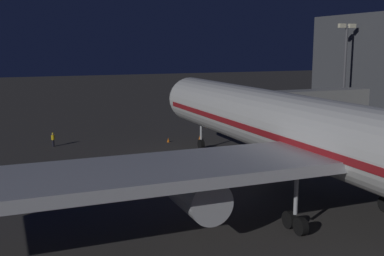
{
  "coord_description": "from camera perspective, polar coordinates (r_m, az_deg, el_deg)",
  "views": [
    {
      "loc": [
        21.64,
        39.0,
        12.12
      ],
      "look_at": [
        3.0,
        -6.8,
        3.5
      ],
      "focal_mm": 44.09,
      "sensor_mm": 36.0,
      "label": 1
    }
  ],
  "objects": [
    {
      "name": "jet_bridge",
      "position": [
        56.37,
        11.99,
        3.1
      ],
      "size": [
        17.79,
        3.4,
        7.21
      ],
      "color": "#9E9E99",
      "rests_on": "ground_plane"
    },
    {
      "name": "ground_plane",
      "position": [
        46.22,
        6.67,
        -5.38
      ],
      "size": [
        320.0,
        320.0,
        0.0
      ],
      "primitive_type": "plane",
      "color": "#383533"
    },
    {
      "name": "apron_floodlight_mast",
      "position": [
        73.36,
        18.0,
        7.01
      ],
      "size": [
        2.9,
        0.5,
        15.31
      ],
      "color": "#59595E",
      "rests_on": "ground_plane"
    },
    {
      "name": "airliner_at_gate",
      "position": [
        34.35,
        17.45,
        -1.62
      ],
      "size": [
        59.48,
        61.61,
        17.77
      ],
      "color": "silver",
      "rests_on": "ground_plane"
    },
    {
      "name": "traffic_cone_nose_port",
      "position": [
        61.82,
        0.97,
        -1.16
      ],
      "size": [
        0.36,
        0.36,
        0.55
      ],
      "primitive_type": "cone",
      "color": "orange",
      "rests_on": "ground_plane"
    },
    {
      "name": "ground_crew_marshaller_fwd",
      "position": [
        59.88,
        -16.47,
        -1.28
      ],
      "size": [
        0.4,
        0.4,
        1.72
      ],
      "color": "black",
      "rests_on": "ground_plane"
    },
    {
      "name": "traffic_cone_nose_starboard",
      "position": [
        60.26,
        -2.88,
        -1.46
      ],
      "size": [
        0.36,
        0.36,
        0.55
      ],
      "primitive_type": "cone",
      "color": "orange",
      "rests_on": "ground_plane"
    }
  ]
}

